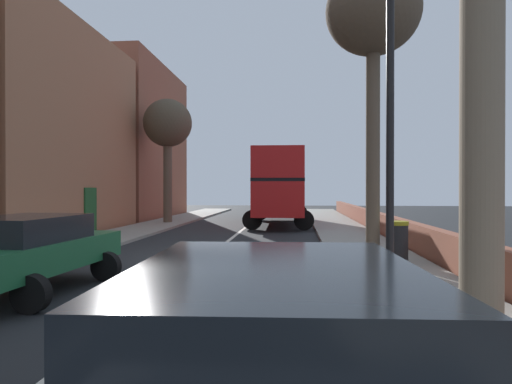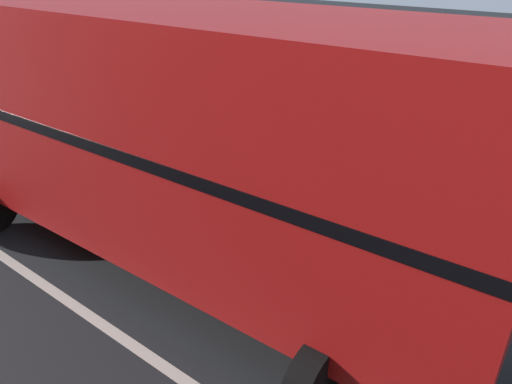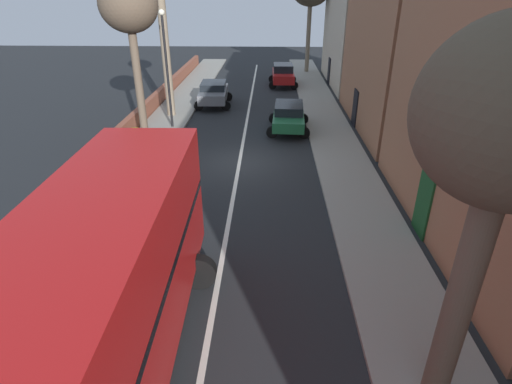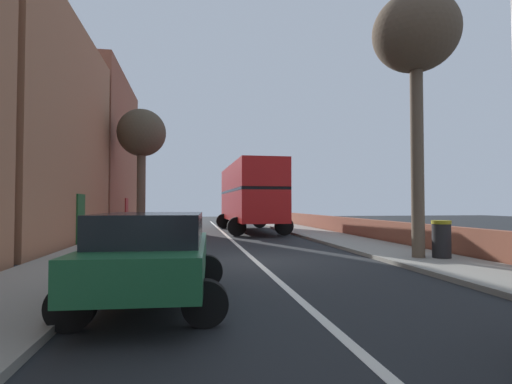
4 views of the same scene
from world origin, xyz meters
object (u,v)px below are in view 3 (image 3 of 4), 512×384
Objects in this scene: parked_car_grey_right_1 at (214,92)px; litter_bin_right at (135,139)px; double_decker_bus at (93,309)px; parked_car_red_left_2 at (283,74)px; parked_car_green_left_0 at (289,115)px; street_tree_left_0 at (512,126)px; street_tree_right_3 at (129,9)px; lamppost_right at (166,61)px.

litter_bin_right is (2.80, 9.08, -0.25)m from parked_car_grey_right_1.
double_decker_bus is 29.54m from parked_car_red_left_2.
parked_car_green_left_0 is 17.88m from street_tree_left_0.
litter_bin_right is at bearing -75.18° from double_decker_bus.
street_tree_left_0 is 16.25m from street_tree_right_3.
parked_car_green_left_0 is at bearing -82.46° from street_tree_left_0.
street_tree_left_0 reaches higher than parked_car_green_left_0.
lamppost_right is at bearing -62.24° from street_tree_left_0.
double_decker_bus reaches higher than parked_car_red_left_2.
parked_car_grey_right_1 is 0.58× the size of street_tree_left_0.
lamppost_right is (1.80, 5.25, 2.89)m from parked_car_grey_right_1.
parked_car_red_left_2 is at bearing -127.50° from parked_car_grey_right_1.
parked_car_red_left_2 is at bearing -85.54° from street_tree_left_0.
street_tree_right_3 is (7.19, 3.89, 5.71)m from parked_car_green_left_0.
lamppost_right is at bearing -104.61° from litter_bin_right.
parked_car_grey_right_1 is (0.80, -22.69, -1.43)m from double_decker_bus.
parked_car_green_left_0 is at bearing -151.60° from street_tree_right_3.
street_tree_left_0 is at bearing 97.54° from parked_car_green_left_0.
double_decker_bus is at bearing 81.82° from parked_car_red_left_2.
parked_car_green_left_0 is 3.98× the size of litter_bin_right.
lamppost_right reaches higher than double_decker_bus.
street_tree_right_3 is 7.26× the size of litter_bin_right.
parked_car_red_left_2 reaches higher than parked_car_grey_right_1.
street_tree_left_0 is at bearing 107.92° from parked_car_grey_right_1.
lamppost_right is at bearing 59.98° from parked_car_red_left_2.
lamppost_right reaches higher than litter_bin_right.
parked_car_grey_right_1 is at bearing 52.50° from parked_car_red_left_2.
double_decker_bus is 2.47× the size of parked_car_red_left_2.
double_decker_bus is 17.86m from parked_car_green_left_0.
street_tree_right_3 is 5.96m from litter_bin_right.
street_tree_right_3 reaches higher than litter_bin_right.
double_decker_bus is 1.41× the size of street_tree_left_0.
lamppost_right is (2.60, -17.44, 1.45)m from double_decker_bus.
street_tree_right_3 reaches higher than parked_car_grey_right_1.
street_tree_left_0 is at bearing 94.46° from parked_car_red_left_2.
lamppost_right is (6.80, 11.77, 2.83)m from parked_car_red_left_2.
lamppost_right is 5.85× the size of litter_bin_right.
parked_car_red_left_2 is at bearing -114.47° from street_tree_right_3.
litter_bin_right is at bearing 63.44° from parked_car_red_left_2.
street_tree_right_3 reaches higher than lamppost_right.
street_tree_left_0 reaches higher than litter_bin_right.
double_decker_bus is 9.34× the size of litter_bin_right.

